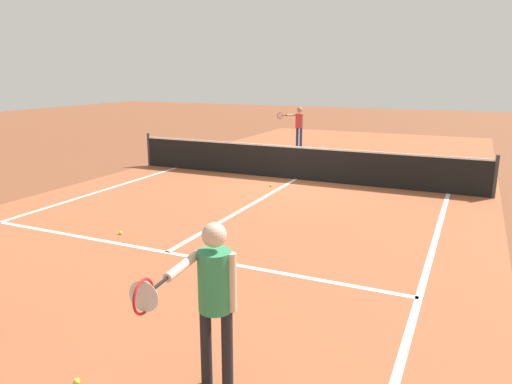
% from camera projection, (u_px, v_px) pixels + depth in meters
% --- Properties ---
extents(ground_plane, '(60.00, 60.00, 0.00)m').
position_uv_depth(ground_plane, '(296.00, 179.00, 13.84)').
color(ground_plane, brown).
extents(court_surface_inbounds, '(10.62, 24.40, 0.00)m').
position_uv_depth(court_surface_inbounds, '(296.00, 179.00, 13.84)').
color(court_surface_inbounds, '#9E5433').
rests_on(court_surface_inbounds, ground_plane).
extents(line_sideline_left, '(0.10, 11.89, 0.01)m').
position_uv_depth(line_sideline_left, '(19.00, 216.00, 10.26)').
color(line_sideline_left, white).
rests_on(line_sideline_left, ground_plane).
extents(line_sideline_right, '(0.10, 11.89, 0.01)m').
position_uv_depth(line_sideline_right, '(422.00, 285.00, 6.93)').
color(line_sideline_right, white).
rests_on(line_sideline_right, ground_plane).
extents(line_service_near, '(8.22, 0.10, 0.01)m').
position_uv_depth(line_service_near, '(167.00, 252.00, 8.19)').
color(line_service_near, white).
rests_on(line_service_near, ground_plane).
extents(line_center_service, '(0.10, 6.40, 0.01)m').
position_uv_depth(line_center_service, '(248.00, 206.00, 11.02)').
color(line_center_service, white).
rests_on(line_center_service, ground_plane).
extents(net, '(10.36, 0.09, 1.07)m').
position_uv_depth(net, '(296.00, 162.00, 13.72)').
color(net, '#33383D').
rests_on(net, ground_plane).
extents(player_near, '(0.42, 1.23, 1.68)m').
position_uv_depth(player_near, '(214.00, 289.00, 4.41)').
color(player_near, black).
rests_on(player_near, ground_plane).
extents(player_far, '(0.87, 1.01, 1.65)m').
position_uv_depth(player_far, '(299.00, 123.00, 19.51)').
color(player_far, navy).
rests_on(player_far, ground_plane).
extents(tennis_ball_near_net, '(0.07, 0.07, 0.07)m').
position_uv_depth(tennis_ball_near_net, '(271.00, 185.00, 12.95)').
color(tennis_ball_near_net, '#CCE033').
rests_on(tennis_ball_near_net, ground_plane).
extents(tennis_ball_mid_court, '(0.07, 0.07, 0.07)m').
position_uv_depth(tennis_ball_mid_court, '(121.00, 233.00, 9.10)').
color(tennis_ball_mid_court, '#CCE033').
rests_on(tennis_ball_mid_court, ground_plane).
extents(tennis_ball_by_baseline, '(0.07, 0.07, 0.07)m').
position_uv_depth(tennis_ball_by_baseline, '(77.00, 381.00, 4.72)').
color(tennis_ball_by_baseline, '#CCE033').
rests_on(tennis_ball_by_baseline, ground_plane).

